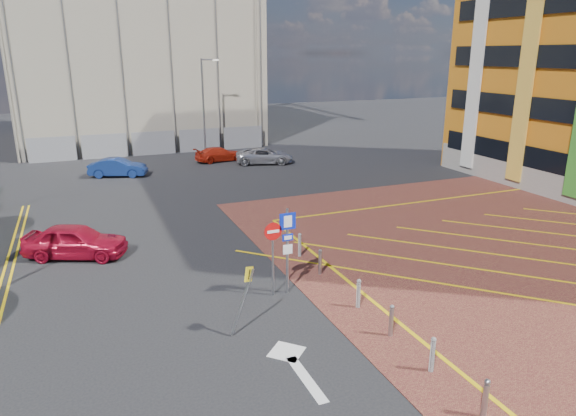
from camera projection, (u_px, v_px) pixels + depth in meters
ground at (285, 307)px, 17.67m from camera, size 140.00×140.00×0.00m
lamp_back at (204, 104)px, 42.68m from camera, size 1.53×0.16×8.00m
sign_cluster at (282, 243)px, 18.08m from camera, size 1.17×0.12×3.20m
warning_sign at (245, 292)px, 15.57m from camera, size 0.85×0.44×2.24m
bollard_row at (368, 304)px, 16.89m from camera, size 0.14×11.14×0.90m
construction_building at (131, 25)px, 49.90m from camera, size 21.20×19.20×22.00m
construction_fence at (166, 142)px, 44.30m from camera, size 21.60×0.06×2.00m
car_red_left at (75, 241)px, 21.81m from camera, size 4.58×3.26×1.45m
car_blue_back at (118, 167)px, 36.22m from camera, size 4.17×2.58×1.30m
car_red_back at (219, 154)px, 41.39m from camera, size 4.15×2.20×1.15m
car_silver_back at (265, 156)px, 40.49m from camera, size 4.90×3.32×1.25m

